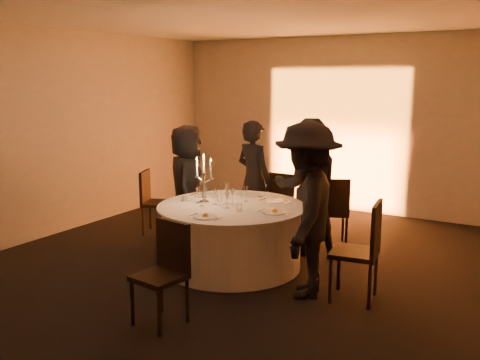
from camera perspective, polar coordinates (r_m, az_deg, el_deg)
The scene contains 33 objects.
floor at distance 6.69m, azimuth -0.88°, elevation -9.15°, with size 7.00×7.00×0.00m, color black.
ceiling at distance 6.33m, azimuth -0.96°, elevation 17.31°, with size 7.00×7.00×0.00m, color silver.
wall_back at distance 9.49m, azimuth 10.20°, elevation 5.90°, with size 7.00×7.00×0.00m, color #A9A49D.
wall_left at distance 8.29m, azimuth -18.98°, elevation 4.80°, with size 7.00×7.00×0.00m, color #A9A49D.
uplighter_fixture at distance 9.44m, azimuth 9.27°, elevation -3.02°, with size 0.25×0.12×0.10m, color black.
banquet_table at distance 6.57m, azimuth -0.89°, elevation -6.00°, with size 1.80×1.80×0.77m.
chair_left at distance 8.06m, azimuth -9.33°, elevation -1.92°, with size 0.53×0.53×0.94m.
chair_back_left at distance 7.88m, azimuth 4.79°, elevation -2.12°, with size 0.42×0.42×0.94m.
chair_back_right at distance 7.40m, azimuth 9.87°, elevation -2.95°, with size 0.57×0.57×0.96m.
chair_right at distance 5.65m, azimuth 13.03°, elevation -6.81°, with size 0.52×0.52×1.06m.
chair_front at distance 5.13m, azimuth -7.98°, elevation -9.15°, with size 0.48×0.48×0.96m.
guest_left at distance 7.55m, azimuth -5.67°, elevation -0.39°, with size 0.81×0.52×1.65m, color black.
guest_back_left at distance 7.71m, azimuth 1.47°, elevation 0.08°, with size 0.62×0.41×1.70m, color black.
guest_back_right at distance 7.02m, azimuth 7.17°, elevation -0.70°, with size 0.87×0.68×1.79m, color black.
guest_right at distance 5.64m, azimuth 7.15°, elevation -3.16°, with size 1.20×0.69×1.86m, color black.
plate_left at distance 6.98m, azimuth -3.83°, elevation -1.68°, with size 0.36×0.26×0.01m.
plate_back_left at distance 7.01m, azimuth 1.13°, elevation -1.61°, with size 0.35×0.29×0.01m.
plate_back_right at distance 6.67m, azimuth 3.69°, elevation -2.26°, with size 0.35×0.27×0.01m.
plate_right at distance 6.13m, azimuth 3.71°, elevation -3.34°, with size 0.36×0.29×0.08m.
plate_front at distance 5.92m, azimuth -3.69°, elevation -3.85°, with size 0.36×0.27×0.08m.
coffee_cup at distance 6.72m, azimuth -5.89°, elevation -2.00°, with size 0.11×0.11×0.07m.
candelabra at distance 6.58m, azimuth -3.85°, elevation -0.61°, with size 0.26×0.12×0.61m.
wine_glass_a at distance 6.82m, azimuth -1.28°, elevation -0.83°, with size 0.07×0.07×0.19m.
wine_glass_b at distance 6.42m, azimuth -4.07°, elevation -1.59°, with size 0.07×0.07×0.19m.
wine_glass_c at distance 6.50m, azimuth -0.81°, elevation -1.41°, with size 0.07×0.07×0.19m.
wine_glass_d at distance 6.51m, azimuth -2.67°, elevation -1.41°, with size 0.07×0.07×0.19m.
wine_glass_e at distance 6.30m, azimuth -1.39°, elevation -1.81°, with size 0.07×0.07×0.19m.
wine_glass_f at distance 6.65m, azimuth 0.65°, elevation -1.13°, with size 0.07×0.07×0.19m.
wine_glass_g at distance 6.59m, azimuth -4.48°, elevation -1.28°, with size 0.07×0.07×0.19m.
wine_glass_h at distance 6.63m, azimuth -3.63°, elevation -1.19°, with size 0.07×0.07×0.19m.
wine_glass_i at distance 6.55m, azimuth -1.45°, elevation -1.33°, with size 0.07×0.07×0.19m.
tumbler_a at distance 6.67m, azimuth -2.20°, elevation -1.92°, with size 0.07×0.07×0.09m, color silver.
tumbler_b at distance 6.18m, azimuth -0.09°, elevation -2.93°, with size 0.07×0.07×0.09m, color silver.
Camera 1 is at (3.27, -5.37, 2.28)m, focal length 40.00 mm.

